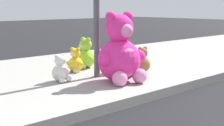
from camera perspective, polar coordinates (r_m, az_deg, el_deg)
The scene contains 7 objects.
sidewalk at distance 6.37m, azimuth -14.13°, elevation -3.11°, with size 28.00×4.40×0.15m, color #9E9B93.
plush_pink_large at distance 5.78m, azimuth 1.41°, elevation 1.50°, with size 0.92×0.84×1.20m.
plush_white at distance 5.92m, azimuth -8.58°, elevation -1.26°, with size 0.37×0.33×0.48m.
plush_lavender at distance 6.63m, azimuth 0.97°, elevation 0.49°, with size 0.47×0.42×0.61m.
plush_brown at distance 6.68m, azimuth 5.01°, elevation 0.17°, with size 0.39×0.35×0.51m.
plush_lime at distance 7.16m, azimuth -4.53°, elevation 1.24°, with size 0.43×0.50×0.64m.
plush_yellow at distance 6.73m, azimuth -6.20°, elevation 0.14°, with size 0.35×0.36×0.49m.
Camera 1 is at (-3.01, -0.24, 1.45)m, focal length 54.63 mm.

